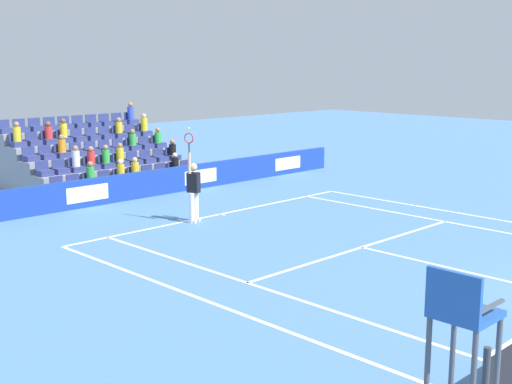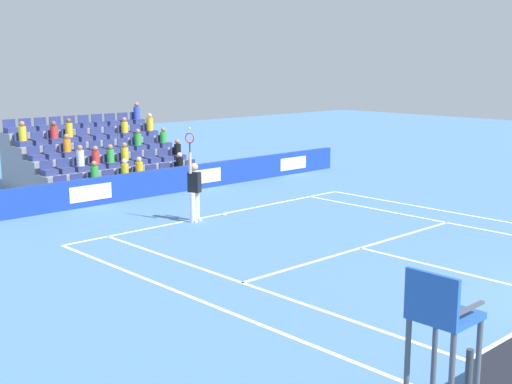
% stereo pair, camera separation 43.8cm
% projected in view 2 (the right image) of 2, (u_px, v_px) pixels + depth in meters
% --- Properties ---
extents(line_baseline, '(10.97, 0.10, 0.01)m').
position_uv_depth(line_baseline, '(222.00, 214.00, 21.48)').
color(line_baseline, white).
rests_on(line_baseline, ground).
extents(line_service, '(8.23, 0.10, 0.01)m').
position_uv_depth(line_service, '(360.00, 248.00, 17.55)').
color(line_service, white).
rests_on(line_service, ground).
extents(line_centre_service, '(0.10, 6.40, 0.01)m').
position_uv_depth(line_centre_service, '(474.00, 276.00, 15.26)').
color(line_centre_service, white).
rests_on(line_centre_service, ground).
extents(line_singles_sideline_left, '(0.10, 11.89, 0.01)m').
position_uv_depth(line_singles_sideline_left, '(257.00, 288.00, 14.45)').
color(line_singles_sideline_left, white).
rests_on(line_singles_sideline_left, ground).
extents(line_singles_sideline_right, '(0.10, 11.89, 0.01)m').
position_uv_depth(line_singles_sideline_right, '(460.00, 225.00, 20.00)').
color(line_singles_sideline_right, white).
rests_on(line_singles_sideline_right, ground).
extents(line_doubles_sideline_left, '(0.10, 11.89, 0.01)m').
position_uv_depth(line_doubles_sideline_left, '(206.00, 303.00, 13.53)').
color(line_doubles_sideline_left, white).
rests_on(line_doubles_sideline_left, ground).
extents(line_doubles_sideline_right, '(0.10, 11.89, 0.01)m').
position_uv_depth(line_doubles_sideline_right, '(484.00, 218.00, 20.92)').
color(line_doubles_sideline_right, white).
rests_on(line_doubles_sideline_right, ground).
extents(line_centre_mark, '(0.10, 0.20, 0.01)m').
position_uv_depth(line_centre_mark, '(224.00, 214.00, 21.40)').
color(line_centre_mark, white).
rests_on(line_centre_mark, ground).
extents(sponsor_barrier, '(19.38, 0.22, 0.93)m').
position_uv_depth(sponsor_barrier, '(150.00, 184.00, 24.20)').
color(sponsor_barrier, '#193899').
rests_on(sponsor_barrier, ground).
extents(tennis_player, '(0.54, 0.43, 2.85)m').
position_uv_depth(tennis_player, '(194.00, 189.00, 20.27)').
color(tennis_player, white).
rests_on(tennis_player, ground).
extents(umpire_chair, '(0.70, 0.70, 2.34)m').
position_uv_depth(umpire_chair, '(441.00, 335.00, 8.10)').
color(umpire_chair, '#474C54').
rests_on(umpire_chair, ground).
extents(stadium_stand, '(6.20, 4.75, 3.03)m').
position_uv_depth(stadium_stand, '(98.00, 163.00, 26.68)').
color(stadium_stand, gray).
rests_on(stadium_stand, ground).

